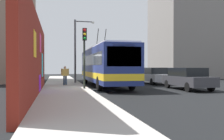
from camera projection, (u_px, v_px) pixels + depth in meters
ground_plane at (88, 90)px, 17.62m from camera, size 80.00×80.00×0.00m
sidewalk_slab at (66, 89)px, 17.26m from camera, size 48.00×3.20×0.15m
graffiti_wall at (36, 57)px, 13.38m from camera, size 14.88×0.32×4.36m
building_far_right at (185, 27)px, 37.34m from camera, size 9.21×8.52×15.66m
city_bus at (105, 65)px, 20.75m from camera, size 12.10×2.61×5.06m
parked_car_dark_gray at (187, 78)px, 17.64m from camera, size 4.60×1.90×1.58m
parked_car_silver at (154, 75)px, 23.63m from camera, size 4.64×1.83×1.58m
pedestrian_midblock at (65, 74)px, 19.94m from camera, size 0.22×0.64×1.55m
traffic_light at (84, 48)px, 16.74m from camera, size 0.49×0.28×4.16m
street_lamp at (78, 46)px, 23.37m from camera, size 0.44×1.95×6.01m
curbside_puddle at (100, 91)px, 16.45m from camera, size 2.13×2.13×0.00m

